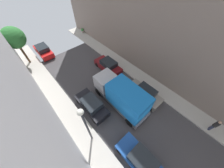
% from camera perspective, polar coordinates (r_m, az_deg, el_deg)
% --- Properties ---
extents(ground, '(32.00, 32.00, 0.00)m').
position_cam_1_polar(ground, '(13.33, 12.11, -16.52)').
color(ground, '#423F42').
extents(sidewalk_left, '(2.00, 44.00, 0.15)m').
position_cam_1_polar(sidewalk_left, '(12.15, -5.79, -31.35)').
color(sidewalk_left, '#B7B2A8').
rests_on(sidewalk_left, ground).
extents(sidewalk_right, '(2.00, 44.00, 0.15)m').
position_cam_1_polar(sidewalk_right, '(15.93, 23.78, -4.17)').
color(sidewalk_right, '#B7B2A8').
rests_on(sidewalk_right, ground).
extents(parked_car_left_1, '(1.78, 4.20, 1.57)m').
position_cam_1_polar(parked_car_left_1, '(11.66, 13.50, -31.84)').
color(parked_car_left_1, '#194799').
rests_on(parked_car_left_1, ground).
extents(parked_car_left_2, '(1.78, 4.20, 1.57)m').
position_cam_1_polar(parked_car_left_2, '(13.21, -9.75, -9.77)').
color(parked_car_left_2, black).
rests_on(parked_car_left_2, ground).
extents(parked_car_left_3, '(1.78, 4.20, 1.57)m').
position_cam_1_polar(parked_car_left_3, '(22.61, -29.97, 13.69)').
color(parked_car_left_3, red).
rests_on(parked_car_left_3, ground).
extents(parked_car_right_2, '(1.78, 4.20, 1.57)m').
position_cam_1_polar(parked_car_right_2, '(14.30, 15.15, -4.42)').
color(parked_car_right_2, gray).
rests_on(parked_car_right_2, ground).
extents(parked_car_right_3, '(1.78, 4.20, 1.57)m').
position_cam_1_polar(parked_car_right_3, '(16.98, -1.84, 8.77)').
color(parked_car_right_3, maroon).
rests_on(parked_car_right_3, ground).
extents(delivery_truck, '(2.26, 6.60, 3.38)m').
position_cam_1_polar(delivery_truck, '(12.39, 4.67, -5.58)').
color(delivery_truck, '#4C4C51').
rests_on(delivery_truck, ground).
extents(pedestrian, '(0.40, 0.36, 1.72)m').
position_cam_1_polar(pedestrian, '(15.12, 40.88, -14.72)').
color(pedestrian, '#2D334C').
rests_on(pedestrian, sidewalk_right).
extents(street_tree_0, '(2.72, 2.72, 5.32)m').
position_cam_1_polar(street_tree_0, '(20.42, -39.57, 16.58)').
color(street_tree_0, brown).
rests_on(street_tree_0, sidewalk_left).
extents(potted_plant_2, '(0.53, 0.53, 0.82)m').
position_cam_1_polar(potted_plant_2, '(26.41, -14.02, 23.62)').
color(potted_plant_2, '#B2A899').
rests_on(potted_plant_2, sidewalk_right).
extents(lamp_post, '(0.44, 0.44, 5.58)m').
position_cam_1_polar(lamp_post, '(9.05, -12.68, -17.77)').
color(lamp_post, '#333338').
rests_on(lamp_post, sidewalk_left).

